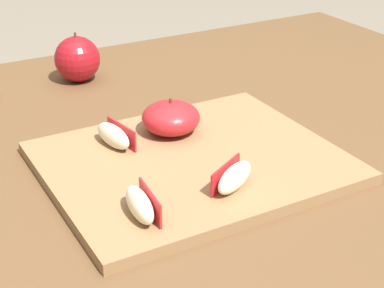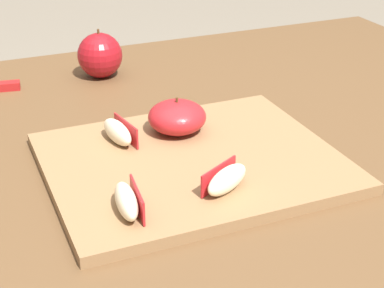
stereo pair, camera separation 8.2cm
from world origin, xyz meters
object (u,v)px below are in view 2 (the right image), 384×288
object	(u,v)px
apple_wedge_near_knife	(127,201)
apple_wedge_left	(226,179)
whole_apple_red_delicious	(100,55)
apple_wedge_middle	(118,132)
cutting_board	(192,162)
apple_half_skin_up	(180,116)

from	to	relation	value
apple_wedge_near_knife	apple_wedge_left	bearing A→B (deg)	0.17
apple_wedge_near_knife	whole_apple_red_delicious	size ratio (longest dim) A/B	0.82
apple_wedge_middle	apple_wedge_left	bearing A→B (deg)	-65.29
apple_wedge_left	whole_apple_red_delicious	xyz separation A→B (m)	(-0.02, 0.48, 0.01)
apple_wedge_middle	apple_wedge_near_knife	size ratio (longest dim) A/B	1.01
apple_wedge_near_knife	apple_wedge_middle	bearing A→B (deg)	76.49
apple_wedge_left	whole_apple_red_delicious	world-z (taller)	whole_apple_red_delicious
cutting_board	apple_wedge_middle	distance (m)	0.12
apple_wedge_near_knife	whole_apple_red_delicious	bearing A→B (deg)	78.23
cutting_board	apple_half_skin_up	size ratio (longest dim) A/B	4.56
whole_apple_red_delicious	apple_wedge_near_knife	bearing A→B (deg)	-101.77
apple_wedge_left	apple_wedge_near_knife	xyz separation A→B (m)	(-0.12, -0.00, 0.00)
apple_wedge_left	apple_wedge_near_knife	size ratio (longest dim) A/B	1.01
apple_half_skin_up	whole_apple_red_delicious	distance (m)	0.30
whole_apple_red_delicious	cutting_board	bearing A→B (deg)	-87.05
apple_wedge_left	whole_apple_red_delicious	bearing A→B (deg)	92.94
apple_wedge_left	apple_wedge_near_knife	world-z (taller)	same
apple_half_skin_up	apple_wedge_near_knife	size ratio (longest dim) A/B	1.15
whole_apple_red_delicious	apple_wedge_middle	bearing A→B (deg)	-100.73
apple_half_skin_up	cutting_board	bearing A→B (deg)	-100.74
apple_half_skin_up	apple_wedge_middle	xyz separation A→B (m)	(-0.09, -0.00, -0.01)
apple_half_skin_up	apple_wedge_left	distance (m)	0.18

